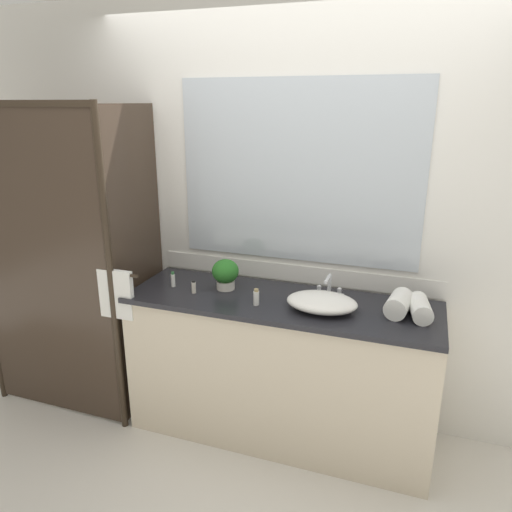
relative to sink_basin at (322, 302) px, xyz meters
The scene contains 12 objects.
ground_plane 0.98m from the sink_basin, 167.17° to the left, with size 8.00×8.00×0.00m, color silver.
wall_back_with_mirror 0.60m from the sink_basin, 122.06° to the left, with size 4.40×0.06×2.60m.
vanity_cabinet 0.56m from the sink_basin, 165.09° to the left, with size 1.80×0.58×0.90m.
shower_enclosure 1.54m from the sink_basin, behind, with size 1.20×0.59×2.00m.
sink_basin is the anchor object (origin of this frame).
faucet 0.19m from the sink_basin, 90.00° to the left, with size 0.17×0.15×0.14m.
potted_plant 0.63m from the sink_basin, 169.57° to the left, with size 0.16×0.16×0.19m.
amenity_bottle_shampoo 0.77m from the sink_basin, behind, with size 0.03×0.03×0.08m.
amenity_bottle_lotion 0.36m from the sink_basin, behind, with size 0.03×0.03×0.10m.
amenity_bottle_conditioner 0.94m from the sink_basin, behind, with size 0.02×0.02×0.10m.
rolled_towel_near_edge 0.51m from the sink_basin, ahead, with size 0.11×0.11×0.22m, color white.
rolled_towel_middle 0.41m from the sink_basin, 11.63° to the left, with size 0.12×0.12×0.21m, color white.
Camera 1 is at (0.72, -2.46, 1.99)m, focal length 33.75 mm.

